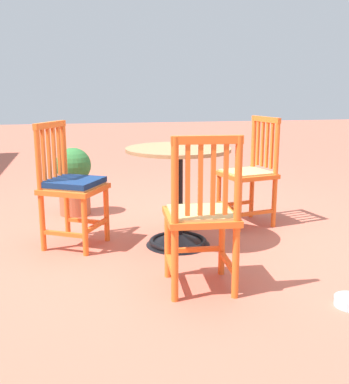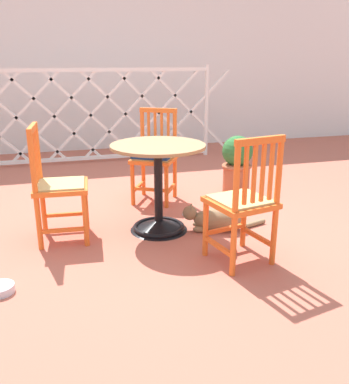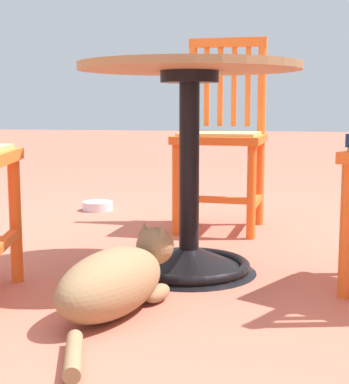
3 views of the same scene
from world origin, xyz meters
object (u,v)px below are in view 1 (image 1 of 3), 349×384
object	(u,v)px
cafe_table	(178,208)
terracotta_planter	(74,179)
orange_chair_by_planter	(201,217)
orange_chair_facing_out	(71,187)
orange_chair_at_corner	(250,174)
tabby_cat	(182,215)

from	to	relation	value
cafe_table	terracotta_planter	size ratio (longest dim) A/B	1.23
orange_chair_by_planter	orange_chair_facing_out	xyz separation A→B (m)	(0.94, 0.73, 0.01)
orange_chair_at_corner	terracotta_planter	world-z (taller)	orange_chair_at_corner
orange_chair_by_planter	orange_chair_facing_out	size ratio (longest dim) A/B	1.00
orange_chair_at_corner	orange_chair_facing_out	distance (m)	1.50
tabby_cat	cafe_table	bearing A→B (deg)	163.53
cafe_table	orange_chair_at_corner	xyz separation A→B (m)	(0.42, -0.71, 0.15)
orange_chair_by_planter	orange_chair_at_corner	bearing A→B (deg)	-31.65
orange_chair_at_corner	terracotta_planter	size ratio (longest dim) A/B	1.47
tabby_cat	terracotta_planter	world-z (taller)	terracotta_planter
terracotta_planter	tabby_cat	bearing A→B (deg)	-123.19
cafe_table	tabby_cat	distance (m)	0.51
orange_chair_by_planter	orange_chair_at_corner	xyz separation A→B (m)	(1.21, -0.75, 0.00)
orange_chair_facing_out	tabby_cat	xyz separation A→B (m)	(0.30, -0.90, -0.35)
orange_chair_at_corner	tabby_cat	xyz separation A→B (m)	(0.03, 0.58, -0.34)
cafe_table	orange_chair_by_planter	xyz separation A→B (m)	(-0.79, 0.04, 0.15)
orange_chair_by_planter	orange_chair_at_corner	distance (m)	1.42
terracotta_planter	orange_chair_at_corner	bearing A→B (deg)	-112.68
orange_chair_facing_out	cafe_table	bearing A→B (deg)	-100.99
orange_chair_facing_out	terracotta_planter	world-z (taller)	orange_chair_facing_out
cafe_table	orange_chair_facing_out	world-z (taller)	orange_chair_facing_out
orange_chair_by_planter	orange_chair_facing_out	world-z (taller)	same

